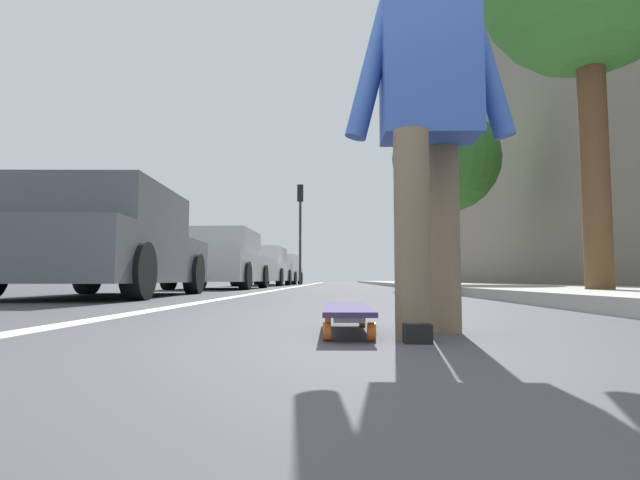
{
  "coord_description": "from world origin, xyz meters",
  "views": [
    {
      "loc": [
        -1.16,
        -0.2,
        0.23
      ],
      "look_at": [
        9.03,
        0.17,
        1.03
      ],
      "focal_mm": 28.47,
      "sensor_mm": 36.0,
      "label": 1
    }
  ],
  "objects_px": {
    "parked_car_end": "(280,270)",
    "parked_car_far": "(263,267)",
    "street_tree_mid": "(446,159)",
    "pedestrian_distant": "(426,260)",
    "parked_car_mid": "(220,261)",
    "skateboard": "(347,311)",
    "skater_person": "(429,112)",
    "parked_car_near": "(108,244)",
    "traffic_light": "(300,216)"
  },
  "relations": [
    {
      "from": "parked_car_end",
      "to": "traffic_light",
      "type": "distance_m",
      "value": 3.27
    },
    {
      "from": "pedestrian_distant",
      "to": "parked_car_far",
      "type": "bearing_deg",
      "value": 55.56
    },
    {
      "from": "skateboard",
      "to": "parked_car_mid",
      "type": "height_order",
      "value": "parked_car_mid"
    },
    {
      "from": "skater_person",
      "to": "parked_car_near",
      "type": "xyz_separation_m",
      "value": [
        4.8,
        3.57,
        -0.22
      ]
    },
    {
      "from": "street_tree_mid",
      "to": "parked_car_far",
      "type": "bearing_deg",
      "value": 43.87
    },
    {
      "from": "skateboard",
      "to": "pedestrian_distant",
      "type": "bearing_deg",
      "value": -11.21
    },
    {
      "from": "parked_car_end",
      "to": "traffic_light",
      "type": "bearing_deg",
      "value": -144.96
    },
    {
      "from": "skateboard",
      "to": "traffic_light",
      "type": "relative_size",
      "value": 0.18
    },
    {
      "from": "skateboard",
      "to": "parked_car_near",
      "type": "height_order",
      "value": "parked_car_near"
    },
    {
      "from": "street_tree_mid",
      "to": "pedestrian_distant",
      "type": "xyz_separation_m",
      "value": [
        2.22,
        0.2,
        -2.67
      ]
    },
    {
      "from": "skateboard",
      "to": "pedestrian_distant",
      "type": "height_order",
      "value": "pedestrian_distant"
    },
    {
      "from": "skateboard",
      "to": "pedestrian_distant",
      "type": "xyz_separation_m",
      "value": [
        13.69,
        -2.71,
        0.75
      ]
    },
    {
      "from": "parked_car_far",
      "to": "pedestrian_distant",
      "type": "distance_m",
      "value": 6.91
    },
    {
      "from": "parked_car_end",
      "to": "parked_car_mid",
      "type": "bearing_deg",
      "value": 179.76
    },
    {
      "from": "skateboard",
      "to": "parked_car_near",
      "type": "bearing_deg",
      "value": 34.77
    },
    {
      "from": "skateboard",
      "to": "pedestrian_distant",
      "type": "distance_m",
      "value": 13.98
    },
    {
      "from": "traffic_light",
      "to": "street_tree_mid",
      "type": "distance_m",
      "value": 11.28
    },
    {
      "from": "skater_person",
      "to": "traffic_light",
      "type": "bearing_deg",
      "value": 5.71
    },
    {
      "from": "skateboard",
      "to": "parked_car_far",
      "type": "bearing_deg",
      "value": 9.62
    },
    {
      "from": "skateboard",
      "to": "traffic_light",
      "type": "xyz_separation_m",
      "value": [
        21.7,
        1.84,
        3.17
      ]
    },
    {
      "from": "parked_car_near",
      "to": "parked_car_end",
      "type": "distance_m",
      "value": 18.72
    },
    {
      "from": "parked_car_end",
      "to": "parked_car_far",
      "type": "bearing_deg",
      "value": -179.75
    },
    {
      "from": "parked_car_far",
      "to": "skateboard",
      "type": "bearing_deg",
      "value": -170.38
    },
    {
      "from": "parked_car_near",
      "to": "parked_car_end",
      "type": "height_order",
      "value": "parked_car_near"
    },
    {
      "from": "skateboard",
      "to": "parked_car_near",
      "type": "distance_m",
      "value": 5.69
    },
    {
      "from": "parked_car_mid",
      "to": "traffic_light",
      "type": "bearing_deg",
      "value": -6.33
    },
    {
      "from": "parked_car_near",
      "to": "traffic_light",
      "type": "distance_m",
      "value": 17.3
    },
    {
      "from": "skateboard",
      "to": "parked_car_far",
      "type": "height_order",
      "value": "parked_car_far"
    },
    {
      "from": "parked_car_far",
      "to": "parked_car_end",
      "type": "xyz_separation_m",
      "value": [
        5.77,
        0.02,
        -0.01
      ]
    },
    {
      "from": "street_tree_mid",
      "to": "parked_car_mid",
      "type": "bearing_deg",
      "value": 97.65
    },
    {
      "from": "traffic_light",
      "to": "street_tree_mid",
      "type": "relative_size",
      "value": 0.96
    },
    {
      "from": "traffic_light",
      "to": "street_tree_mid",
      "type": "height_order",
      "value": "street_tree_mid"
    },
    {
      "from": "parked_car_mid",
      "to": "street_tree_mid",
      "type": "distance_m",
      "value": 6.64
    },
    {
      "from": "parked_car_mid",
      "to": "pedestrian_distant",
      "type": "bearing_deg",
      "value": -62.34
    },
    {
      "from": "parked_car_near",
      "to": "parked_car_mid",
      "type": "height_order",
      "value": "parked_car_near"
    },
    {
      "from": "parked_car_mid",
      "to": "street_tree_mid",
      "type": "bearing_deg",
      "value": -82.35
    },
    {
      "from": "skateboard",
      "to": "skater_person",
      "type": "distance_m",
      "value": 0.92
    },
    {
      "from": "parked_car_mid",
      "to": "pedestrian_distant",
      "type": "xyz_separation_m",
      "value": [
        3.03,
        -5.77,
        0.13
      ]
    },
    {
      "from": "skater_person",
      "to": "parked_car_far",
      "type": "distance_m",
      "value": 18.06
    },
    {
      "from": "street_tree_mid",
      "to": "skater_person",
      "type": "bearing_deg",
      "value": 167.56
    },
    {
      "from": "traffic_light",
      "to": "skater_person",
      "type": "bearing_deg",
      "value": -174.29
    },
    {
      "from": "parked_car_near",
      "to": "pedestrian_distant",
      "type": "distance_m",
      "value": 10.82
    },
    {
      "from": "parked_car_near",
      "to": "pedestrian_distant",
      "type": "xyz_separation_m",
      "value": [
        9.04,
        -5.94,
        0.12
      ]
    },
    {
      "from": "parked_car_far",
      "to": "street_tree_mid",
      "type": "xyz_separation_m",
      "value": [
        -6.13,
        -5.89,
        2.79
      ]
    },
    {
      "from": "parked_car_far",
      "to": "traffic_light",
      "type": "bearing_deg",
      "value": -15.61
    },
    {
      "from": "skateboard",
      "to": "street_tree_mid",
      "type": "height_order",
      "value": "street_tree_mid"
    },
    {
      "from": "parked_car_mid",
      "to": "pedestrian_distant",
      "type": "relative_size",
      "value": 2.9
    },
    {
      "from": "traffic_light",
      "to": "pedestrian_distant",
      "type": "height_order",
      "value": "traffic_light"
    },
    {
      "from": "parked_car_near",
      "to": "parked_car_far",
      "type": "bearing_deg",
      "value": -1.08
    },
    {
      "from": "skateboard",
      "to": "parked_car_far",
      "type": "relative_size",
      "value": 0.19
    }
  ]
}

